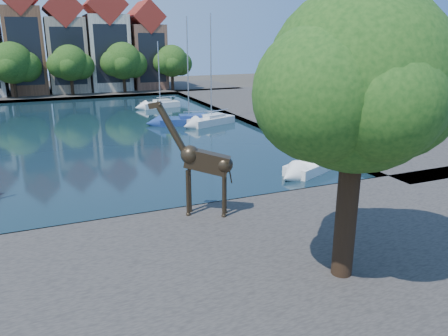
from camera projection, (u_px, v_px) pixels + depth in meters
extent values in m
plane|color=#38332B|center=(111.00, 226.00, 22.35)|extent=(160.00, 160.00, 0.00)
cube|color=black|center=(73.00, 133.00, 43.53)|extent=(38.00, 50.00, 0.08)
cube|color=#433F3A|center=(140.00, 294.00, 16.10)|extent=(50.00, 14.00, 0.50)
cube|color=#433F3A|center=(58.00, 93.00, 71.71)|extent=(60.00, 16.00, 0.50)
cube|color=#433F3A|center=(290.00, 114.00, 52.66)|extent=(14.00, 52.00, 0.50)
cylinder|color=#332114|center=(347.00, 208.00, 16.22)|extent=(0.80, 0.80, 5.50)
sphere|color=#174012|center=(358.00, 80.00, 14.85)|extent=(6.40, 6.40, 6.40)
sphere|color=#174012|center=(394.00, 95.00, 16.01)|extent=(4.80, 4.80, 4.80)
sphere|color=#174012|center=(321.00, 94.00, 13.94)|extent=(4.48, 4.48, 4.48)
cube|color=brown|center=(26.00, 51.00, 68.26)|extent=(5.39, 9.00, 13.00)
cube|color=black|center=(25.00, 52.00, 64.31)|extent=(4.40, 0.05, 9.75)
cube|color=tan|center=(67.00, 55.00, 70.69)|extent=(5.88, 9.00, 11.50)
cube|color=maroon|center=(62.00, 9.00, 68.62)|extent=(5.94, 9.18, 5.94)
cube|color=black|center=(69.00, 56.00, 66.73)|extent=(4.80, 0.05, 8.62)
cube|color=beige|center=(108.00, 53.00, 73.01)|extent=(6.37, 9.00, 12.00)
cube|color=maroon|center=(104.00, 6.00, 70.83)|extent=(6.43, 9.18, 6.43)
cube|color=black|center=(112.00, 54.00, 69.05)|extent=(5.20, 0.05, 9.00)
cube|color=brown|center=(146.00, 57.00, 75.62)|extent=(5.39, 9.00, 10.50)
cube|color=maroon|center=(144.00, 17.00, 73.73)|extent=(5.44, 9.18, 5.44)
cube|color=black|center=(152.00, 58.00, 71.66)|extent=(4.40, 0.05, 7.88)
cylinder|color=#332114|center=(15.00, 87.00, 64.11)|extent=(0.50, 0.50, 3.20)
sphere|color=#183D11|center=(12.00, 63.00, 63.11)|extent=(6.00, 6.00, 6.00)
sphere|color=#183D11|center=(26.00, 67.00, 64.21)|extent=(4.50, 4.50, 4.50)
cylinder|color=#332114|center=(72.00, 84.00, 67.05)|extent=(0.50, 0.50, 3.20)
sphere|color=#183D11|center=(70.00, 63.00, 66.11)|extent=(5.40, 5.40, 5.40)
sphere|color=#183D11|center=(81.00, 66.00, 67.12)|extent=(4.05, 4.05, 4.05)
sphere|color=#183D11|center=(60.00, 65.00, 65.29)|extent=(3.78, 3.78, 3.78)
cylinder|color=#332114|center=(124.00, 82.00, 69.99)|extent=(0.50, 0.50, 3.20)
sphere|color=#183D11|center=(123.00, 61.00, 69.01)|extent=(5.80, 5.80, 5.80)
sphere|color=#183D11|center=(134.00, 64.00, 70.09)|extent=(4.35, 4.35, 4.35)
sphere|color=#183D11|center=(113.00, 63.00, 68.16)|extent=(4.06, 4.06, 4.06)
cylinder|color=#332114|center=(173.00, 80.00, 72.93)|extent=(0.50, 0.50, 3.20)
sphere|color=#183D11|center=(172.00, 61.00, 72.01)|extent=(5.20, 5.20, 5.20)
sphere|color=#183D11|center=(180.00, 64.00, 73.00)|extent=(3.90, 3.90, 3.90)
sphere|color=#183D11|center=(164.00, 63.00, 71.21)|extent=(3.64, 3.64, 3.64)
cylinder|color=#322719|center=(188.00, 193.00, 22.14)|extent=(0.18, 0.18, 2.41)
cylinder|color=#322719|center=(190.00, 190.00, 22.62)|extent=(0.18, 0.18, 2.41)
cylinder|color=#322719|center=(224.00, 194.00, 21.95)|extent=(0.18, 0.18, 2.41)
cylinder|color=#322719|center=(225.00, 191.00, 22.44)|extent=(0.18, 0.18, 2.41)
cube|color=#322719|center=(207.00, 162.00, 21.81)|extent=(2.36, 1.68, 1.41)
cylinder|color=#322719|center=(173.00, 130.00, 21.53)|extent=(1.52, 1.05, 2.50)
cube|color=#322719|center=(155.00, 105.00, 21.25)|extent=(0.69, 0.50, 0.38)
cube|color=white|center=(315.00, 164.00, 31.25)|extent=(5.61, 3.92, 0.89)
cube|color=white|center=(315.00, 160.00, 31.16)|extent=(2.66, 2.16, 0.49)
cylinder|color=#B2B2B7|center=(319.00, 100.00, 29.90)|extent=(0.12, 0.12, 8.69)
cube|color=navy|center=(189.00, 120.00, 47.44)|extent=(6.75, 3.25, 0.92)
cube|color=navy|center=(189.00, 117.00, 47.35)|extent=(3.05, 2.01, 0.51)
cylinder|color=#B2B2B7|center=(188.00, 68.00, 45.84)|extent=(0.12, 0.12, 10.43)
cube|color=silver|center=(211.00, 120.00, 47.24)|extent=(5.67, 3.69, 0.97)
cube|color=silver|center=(211.00, 117.00, 47.15)|extent=(2.66, 2.07, 0.54)
cylinder|color=#B2B2B7|center=(211.00, 67.00, 45.60)|extent=(0.13, 0.13, 10.65)
cube|color=silver|center=(160.00, 104.00, 58.26)|extent=(5.28, 2.70, 0.94)
cube|color=silver|center=(160.00, 102.00, 58.17)|extent=(2.40, 1.63, 0.52)
cylinder|color=#B2B2B7|center=(159.00, 72.00, 57.04)|extent=(0.12, 0.12, 7.79)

